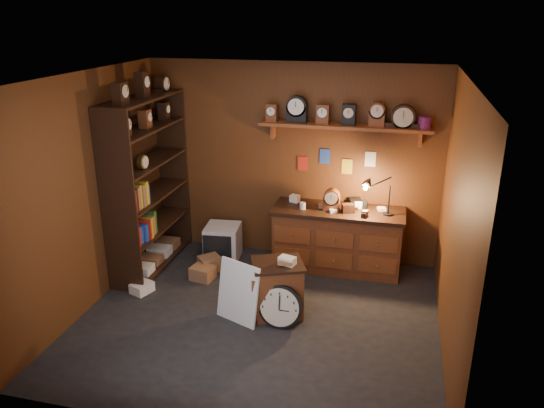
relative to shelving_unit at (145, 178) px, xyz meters
The scene contains 11 objects.
floor 2.40m from the shelving_unit, 28.68° to the right, with size 4.00×4.00×0.00m, color black.
room_shell 2.09m from the shelving_unit, 25.39° to the right, with size 4.02×3.62×2.71m.
shelving_unit is the anchor object (origin of this frame).
workbench 2.66m from the shelving_unit, 11.23° to the left, with size 1.73×0.66×1.36m.
low_cabinet 2.32m from the shelving_unit, 22.71° to the right, with size 0.71×0.66×0.74m.
big_round_clock 2.54m from the shelving_unit, 27.52° to the right, with size 0.50×0.16×0.50m.
white_panel 2.28m from the shelving_unit, 33.94° to the right, with size 0.54×0.02×0.72m, color silver.
mini_fridge 1.41m from the shelving_unit, 24.85° to the left, with size 0.51×0.53×0.48m.
floor_box_a 1.46m from the shelving_unit, 16.73° to the right, with size 0.29×0.24×0.18m, color #90613E.
floor_box_b 1.43m from the shelving_unit, 73.62° to the right, with size 0.21×0.25×0.12m, color white.
floor_box_c 1.43m from the shelving_unit, ahead, with size 0.27×0.23×0.21m, color #90613E.
Camera 1 is at (1.40, -5.05, 3.32)m, focal length 35.00 mm.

